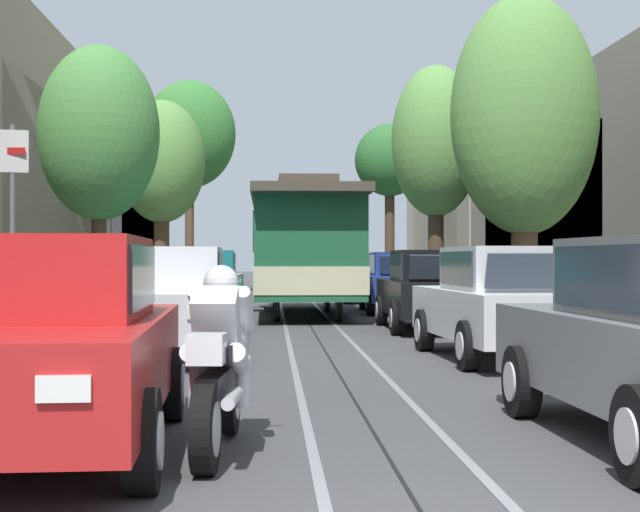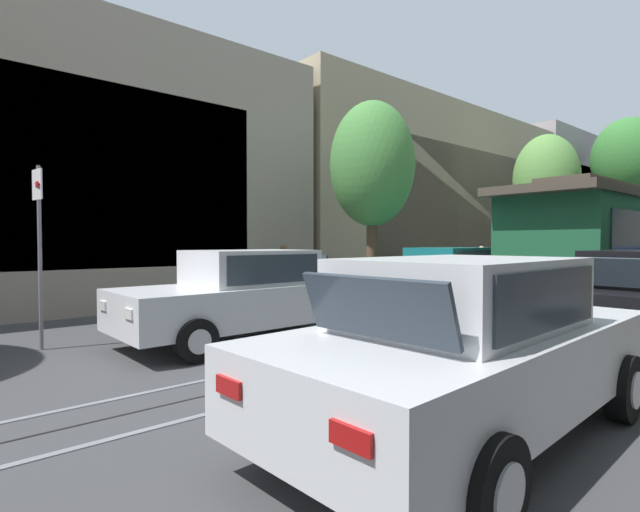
# 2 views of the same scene
# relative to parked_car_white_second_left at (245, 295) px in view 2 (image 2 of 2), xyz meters

# --- Properties ---
(ground_plane) EXTENTS (160.00, 160.00, 0.00)m
(ground_plane) POSITION_rel_parked_car_white_second_left_xyz_m (2.31, 10.99, -0.80)
(ground_plane) COLOR #424244
(building_facade_left) EXTENTS (5.57, 52.40, 8.69)m
(building_facade_left) POSITION_rel_parked_car_white_second_left_xyz_m (-7.28, 15.60, 3.21)
(building_facade_left) COLOR gray
(building_facade_left) RESTS_ON ground
(parked_car_white_second_left) EXTENTS (2.05, 4.38, 1.58)m
(parked_car_white_second_left) POSITION_rel_parked_car_white_second_left_xyz_m (0.00, 0.00, 0.00)
(parked_car_white_second_left) COLOR silver
(parked_car_white_second_left) RESTS_ON ground
(parked_car_teal_mid_left) EXTENTS (2.09, 4.40, 1.58)m
(parked_car_teal_mid_left) POSITION_rel_parked_car_white_second_left_xyz_m (-0.03, 6.11, 0.00)
(parked_car_teal_mid_left) COLOR #196B70
(parked_car_teal_mid_left) RESTS_ON ground
(parked_car_white_fourth_left) EXTENTS (2.09, 4.40, 1.58)m
(parked_car_white_fourth_left) POSITION_rel_parked_car_white_second_left_xyz_m (-0.29, 12.54, 0.00)
(parked_car_white_fourth_left) COLOR silver
(parked_car_white_fourth_left) RESTS_ON ground
(parked_car_white_second_right) EXTENTS (2.15, 4.42, 1.58)m
(parked_car_white_second_right) POSITION_rel_parked_car_white_second_left_xyz_m (4.77, -0.60, 0.00)
(parked_car_white_second_right) COLOR silver
(parked_car_white_second_right) RESTS_ON ground
(street_tree_kerb_left_second) EXTENTS (2.37, 2.33, 5.62)m
(street_tree_kerb_left_second) POSITION_rel_parked_car_white_second_left_xyz_m (-1.90, 5.24, 3.06)
(street_tree_kerb_left_second) COLOR brown
(street_tree_kerb_left_second) RESTS_ON ground
(street_tree_kerb_left_mid) EXTENTS (2.66, 2.65, 6.29)m
(street_tree_kerb_left_mid) POSITION_rel_parked_car_white_second_left_xyz_m (-1.86, 15.94, 3.52)
(street_tree_kerb_left_mid) COLOR brown
(street_tree_kerb_left_mid) RESTS_ON ground
(street_tree_kerb_left_fourth) EXTENTS (3.80, 3.08, 8.76)m
(street_tree_kerb_left_fourth) POSITION_rel_parked_car_white_second_left_xyz_m (-1.86, 26.17, 5.69)
(street_tree_kerb_left_fourth) COLOR brown
(street_tree_kerb_left_fourth) RESTS_ON ground
(cable_car_trolley) EXTENTS (2.62, 9.14, 3.28)m
(cable_car_trolley) POSITION_rel_parked_car_white_second_left_xyz_m (2.31, 10.03, 0.86)
(cable_car_trolley) COLOR #1E5B38
(cable_car_trolley) RESTS_ON ground
(pedestrian_on_left_pavement) EXTENTS (0.55, 0.36, 1.58)m
(pedestrian_on_left_pavement) POSITION_rel_parked_car_white_second_left_xyz_m (-2.77, 12.40, 0.09)
(pedestrian_on_left_pavement) COLOR #282D38
(pedestrian_on_left_pavement) RESTS_ON ground
(pedestrian_on_right_pavement) EXTENTS (0.55, 0.42, 1.65)m
(pedestrian_on_right_pavement) POSITION_rel_parked_car_white_second_left_xyz_m (-3.80, 3.60, 0.13)
(pedestrian_on_right_pavement) COLOR slate
(pedestrian_on_right_pavement) RESTS_ON ground
(street_sign_post) EXTENTS (0.36, 0.09, 2.93)m
(street_sign_post) POSITION_rel_parked_car_white_second_left_xyz_m (-1.45, -2.89, 1.01)
(street_sign_post) COLOR slate
(street_sign_post) RESTS_ON ground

